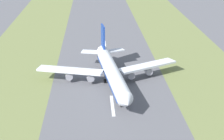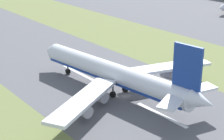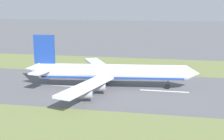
# 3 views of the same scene
# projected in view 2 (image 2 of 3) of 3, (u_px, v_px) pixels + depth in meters

# --- Properties ---
(ground_plane) EXTENTS (800.00, 800.00, 0.00)m
(ground_plane) POSITION_uv_depth(u_px,v_px,m) (125.00, 96.00, 109.95)
(ground_plane) COLOR #56565B
(grass_median_east) EXTENTS (40.00, 600.00, 0.01)m
(grass_median_east) POSITION_uv_depth(u_px,v_px,m) (220.00, 65.00, 135.98)
(grass_median_east) COLOR olive
(grass_median_east) RESTS_ON ground
(centreline_dash_mid) EXTENTS (1.20, 18.00, 0.01)m
(centreline_dash_mid) POSITION_uv_depth(u_px,v_px,m) (161.00, 115.00, 98.83)
(centreline_dash_mid) COLOR silver
(centreline_dash_mid) RESTS_ON ground
(centreline_dash_far) EXTENTS (1.20, 18.00, 0.01)m
(centreline_dash_far) POSITION_uv_depth(u_px,v_px,m) (78.00, 73.00, 128.34)
(centreline_dash_far) COLOR silver
(centreline_dash_far) RESTS_ON ground
(airplane_main_jet) EXTENTS (63.71, 67.19, 20.20)m
(airplane_main_jet) POSITION_uv_depth(u_px,v_px,m) (117.00, 75.00, 109.70)
(airplane_main_jet) COLOR silver
(airplane_main_jet) RESTS_ON ground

